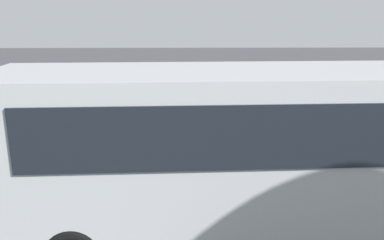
{
  "coord_description": "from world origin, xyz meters",
  "views": [
    {
      "loc": [
        -0.18,
        11.62,
        4.19
      ],
      "look_at": [
        -0.39,
        0.12,
        1.1
      ],
      "focal_mm": 36.96,
      "sensor_mm": 36.0,
      "label": 1
    }
  ],
  "objects_px": {
    "traffic_cone": "(129,133)",
    "spectator_far_left": "(371,139)",
    "spectator_far_right": "(184,136)",
    "parked_motorcycle_dark": "(282,168)",
    "spectator_centre": "(272,138)",
    "stunt_motorcycle": "(72,115)",
    "tour_bus": "(282,156)",
    "spectator_left": "(324,140)",
    "parked_motorcycle_silver": "(185,172)",
    "spectator_right": "(231,136)"
  },
  "relations": [
    {
      "from": "spectator_far_right",
      "to": "parked_motorcycle_dark",
      "type": "height_order",
      "value": "spectator_far_right"
    },
    {
      "from": "spectator_left",
      "to": "spectator_centre",
      "type": "distance_m",
      "value": 1.34
    },
    {
      "from": "tour_bus",
      "to": "spectator_centre",
      "type": "xyz_separation_m",
      "value": [
        -0.51,
        -3.04,
        -0.63
      ]
    },
    {
      "from": "parked_motorcycle_dark",
      "to": "stunt_motorcycle",
      "type": "height_order",
      "value": "stunt_motorcycle"
    },
    {
      "from": "tour_bus",
      "to": "parked_motorcycle_silver",
      "type": "xyz_separation_m",
      "value": [
        1.81,
        -2.08,
        -1.16
      ]
    },
    {
      "from": "spectator_left",
      "to": "spectator_far_right",
      "type": "xyz_separation_m",
      "value": [
        3.65,
        -0.19,
        0.06
      ]
    },
    {
      "from": "tour_bus",
      "to": "spectator_left",
      "type": "height_order",
      "value": "tour_bus"
    },
    {
      "from": "tour_bus",
      "to": "parked_motorcycle_silver",
      "type": "height_order",
      "value": "tour_bus"
    },
    {
      "from": "spectator_centre",
      "to": "parked_motorcycle_dark",
      "type": "height_order",
      "value": "spectator_centre"
    },
    {
      "from": "spectator_far_right",
      "to": "traffic_cone",
      "type": "distance_m",
      "value": 3.51
    },
    {
      "from": "spectator_centre",
      "to": "parked_motorcycle_dark",
      "type": "relative_size",
      "value": 0.83
    },
    {
      "from": "spectator_centre",
      "to": "parked_motorcycle_dark",
      "type": "bearing_deg",
      "value": 96.4
    },
    {
      "from": "spectator_centre",
      "to": "traffic_cone",
      "type": "bearing_deg",
      "value": -34.47
    },
    {
      "from": "spectator_far_right",
      "to": "parked_motorcycle_dark",
      "type": "xyz_separation_m",
      "value": [
        -2.41,
        0.85,
        -0.59
      ]
    },
    {
      "from": "parked_motorcycle_silver",
      "to": "traffic_cone",
      "type": "height_order",
      "value": "parked_motorcycle_silver"
    },
    {
      "from": "spectator_centre",
      "to": "spectator_right",
      "type": "xyz_separation_m",
      "value": [
        1.1,
        -0.02,
        0.06
      ]
    },
    {
      "from": "spectator_far_right",
      "to": "parked_motorcycle_dark",
      "type": "distance_m",
      "value": 2.63
    },
    {
      "from": "parked_motorcycle_dark",
      "to": "spectator_far_left",
      "type": "bearing_deg",
      "value": -166.12
    },
    {
      "from": "tour_bus",
      "to": "stunt_motorcycle",
      "type": "distance_m",
      "value": 9.4
    },
    {
      "from": "spectator_left",
      "to": "parked_motorcycle_silver",
      "type": "relative_size",
      "value": 0.83
    },
    {
      "from": "spectator_left",
      "to": "parked_motorcycle_silver",
      "type": "height_order",
      "value": "spectator_left"
    },
    {
      "from": "tour_bus",
      "to": "spectator_right",
      "type": "xyz_separation_m",
      "value": [
        0.59,
        -3.05,
        -0.58
      ]
    },
    {
      "from": "spectator_far_right",
      "to": "stunt_motorcycle",
      "type": "distance_m",
      "value": 5.86
    },
    {
      "from": "spectator_far_left",
      "to": "spectator_far_right",
      "type": "distance_m",
      "value": 4.87
    },
    {
      "from": "spectator_far_left",
      "to": "traffic_cone",
      "type": "distance_m",
      "value": 7.46
    },
    {
      "from": "parked_motorcycle_silver",
      "to": "parked_motorcycle_dark",
      "type": "distance_m",
      "value": 2.41
    },
    {
      "from": "tour_bus",
      "to": "parked_motorcycle_silver",
      "type": "distance_m",
      "value": 2.99
    },
    {
      "from": "spectator_far_right",
      "to": "stunt_motorcycle",
      "type": "relative_size",
      "value": 0.92
    },
    {
      "from": "tour_bus",
      "to": "spectator_left",
      "type": "bearing_deg",
      "value": -122.47
    },
    {
      "from": "spectator_far_right",
      "to": "spectator_far_left",
      "type": "bearing_deg",
      "value": 177.16
    },
    {
      "from": "traffic_cone",
      "to": "spectator_far_right",
      "type": "bearing_deg",
      "value": 123.58
    },
    {
      "from": "tour_bus",
      "to": "parked_motorcycle_dark",
      "type": "relative_size",
      "value": 5.14
    },
    {
      "from": "spectator_left",
      "to": "stunt_motorcycle",
      "type": "relative_size",
      "value": 0.88
    },
    {
      "from": "tour_bus",
      "to": "parked_motorcycle_dark",
      "type": "xyz_separation_m",
      "value": [
        -0.6,
        -2.23,
        -1.16
      ]
    },
    {
      "from": "spectator_far_left",
      "to": "spectator_right",
      "type": "bearing_deg",
      "value": -3.35
    },
    {
      "from": "parked_motorcycle_dark",
      "to": "stunt_motorcycle",
      "type": "relative_size",
      "value": 1.06
    },
    {
      "from": "spectator_centre",
      "to": "parked_motorcycle_silver",
      "type": "relative_size",
      "value": 0.83
    },
    {
      "from": "spectator_left",
      "to": "spectator_far_right",
      "type": "height_order",
      "value": "spectator_far_right"
    },
    {
      "from": "stunt_motorcycle",
      "to": "spectator_left",
      "type": "bearing_deg",
      "value": 151.03
    },
    {
      "from": "spectator_left",
      "to": "spectator_centre",
      "type": "height_order",
      "value": "spectator_left"
    },
    {
      "from": "spectator_right",
      "to": "spectator_far_right",
      "type": "height_order",
      "value": "same"
    },
    {
      "from": "spectator_far_left",
      "to": "stunt_motorcycle",
      "type": "height_order",
      "value": "spectator_far_left"
    },
    {
      "from": "spectator_far_left",
      "to": "spectator_left",
      "type": "relative_size",
      "value": 1.03
    },
    {
      "from": "traffic_cone",
      "to": "spectator_far_left",
      "type": "bearing_deg",
      "value": 155.4
    },
    {
      "from": "spectator_right",
      "to": "parked_motorcycle_dark",
      "type": "relative_size",
      "value": 0.87
    },
    {
      "from": "spectator_left",
      "to": "spectator_centre",
      "type": "xyz_separation_m",
      "value": [
        1.33,
        -0.14,
        -0.0
      ]
    },
    {
      "from": "spectator_left",
      "to": "stunt_motorcycle",
      "type": "height_order",
      "value": "spectator_left"
    },
    {
      "from": "spectator_far_right",
      "to": "traffic_cone",
      "type": "relative_size",
      "value": 2.84
    },
    {
      "from": "tour_bus",
      "to": "spectator_centre",
      "type": "height_order",
      "value": "tour_bus"
    },
    {
      "from": "spectator_right",
      "to": "spectator_far_left",
      "type": "bearing_deg",
      "value": 176.65
    }
  ]
}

